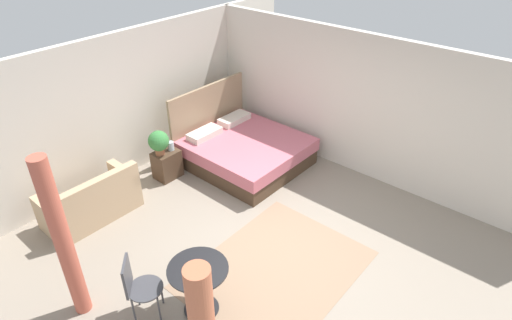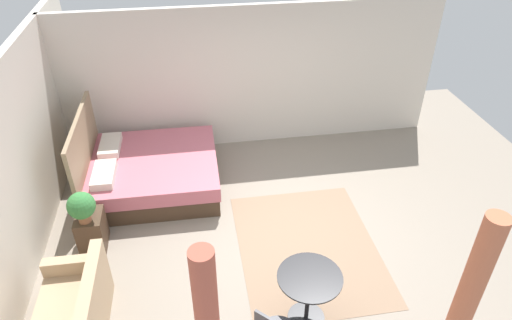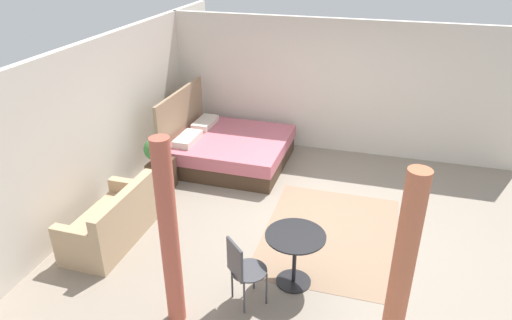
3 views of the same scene
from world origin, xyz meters
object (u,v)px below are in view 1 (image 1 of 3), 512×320
object	(u,v)px
vase	(171,146)
couch	(92,203)
cafe_chair_near_window	(137,284)
bed	(243,149)
nightstand	(167,164)
balcony_table	(199,281)
potted_plant	(159,141)

from	to	relation	value
vase	couch	bearing A→B (deg)	179.43
couch	cafe_chair_near_window	bearing A→B (deg)	-107.40
bed	vase	world-z (taller)	bed
vase	cafe_chair_near_window	bearing A→B (deg)	-137.66
nightstand	balcony_table	bearing A→B (deg)	-122.43
nightstand	bed	bearing A→B (deg)	-30.78
vase	balcony_table	xyz separation A→B (m)	(-1.80, -2.62, -0.10)
nightstand	balcony_table	xyz separation A→B (m)	(-1.68, -2.64, 0.24)
cafe_chair_near_window	couch	bearing A→B (deg)	72.60
balcony_table	cafe_chair_near_window	xyz separation A→B (m)	(-0.53, 0.50, 0.03)
bed	balcony_table	bearing A→B (deg)	-147.21
bed	nightstand	world-z (taller)	bed
nightstand	vase	distance (m)	0.36
vase	nightstand	bearing A→B (deg)	171.43
nightstand	vase	size ratio (longest dim) A/B	3.26
couch	vase	size ratio (longest dim) A/B	9.10
bed	potted_plant	xyz separation A→B (m)	(-1.36, 0.77, 0.48)
nightstand	vase	bearing A→B (deg)	-8.57
bed	vase	xyz separation A→B (m)	(-1.14, 0.73, 0.30)
potted_plant	balcony_table	world-z (taller)	potted_plant
bed	vase	distance (m)	1.39
balcony_table	cafe_chair_near_window	size ratio (longest dim) A/B	0.82
bed	nightstand	size ratio (longest dim) A/B	3.95
cafe_chair_near_window	potted_plant	bearing A→B (deg)	45.67
bed	potted_plant	world-z (taller)	bed
couch	potted_plant	size ratio (longest dim) A/B	3.27
cafe_chair_near_window	balcony_table	bearing A→B (deg)	-43.80
nightstand	balcony_table	world-z (taller)	balcony_table
nightstand	balcony_table	distance (m)	3.14
couch	vase	world-z (taller)	couch
bed	couch	size ratio (longest dim) A/B	1.41
vase	cafe_chair_near_window	world-z (taller)	cafe_chair_near_window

